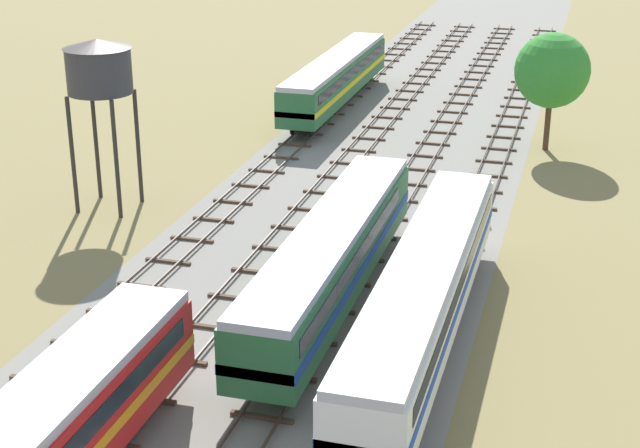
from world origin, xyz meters
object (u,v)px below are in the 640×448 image
object	(u,v)px
diesel_railcar_centre_left_midfar	(331,255)
passenger_coach_far_left_far	(336,76)
water_tower	(99,69)
passenger_coach_centre_mid	(424,290)

from	to	relation	value
diesel_railcar_centre_left_midfar	passenger_coach_far_left_far	distance (m)	35.85
diesel_railcar_centre_left_midfar	water_tower	bearing A→B (deg)	149.89
passenger_coach_far_left_far	water_tower	world-z (taller)	water_tower
water_tower	diesel_railcar_centre_left_midfar	bearing A→B (deg)	-30.11
passenger_coach_far_left_far	water_tower	size ratio (longest dim) A/B	2.27
water_tower	passenger_coach_far_left_far	bearing A→B (deg)	75.59
diesel_railcar_centre_left_midfar	water_tower	size ratio (longest dim) A/B	2.12
passenger_coach_centre_mid	diesel_railcar_centre_left_midfar	world-z (taller)	same
diesel_railcar_centre_left_midfar	water_tower	xyz separation A→B (m)	(-15.73, 9.12, 5.43)
diesel_railcar_centre_left_midfar	passenger_coach_far_left_far	world-z (taller)	same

